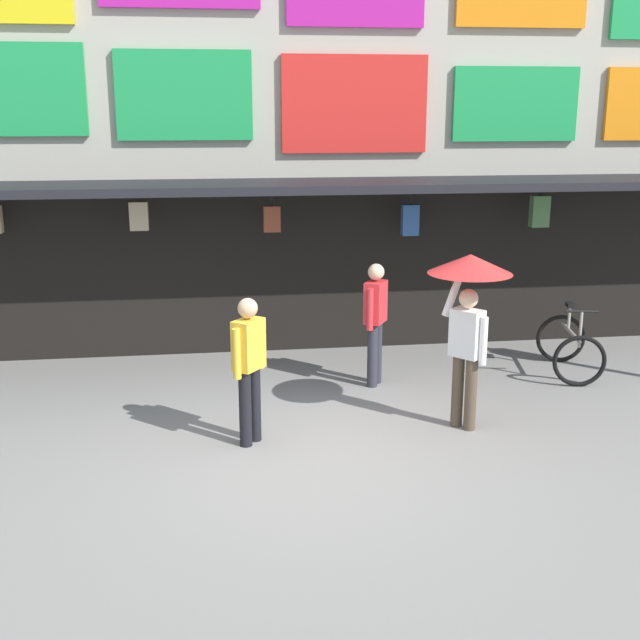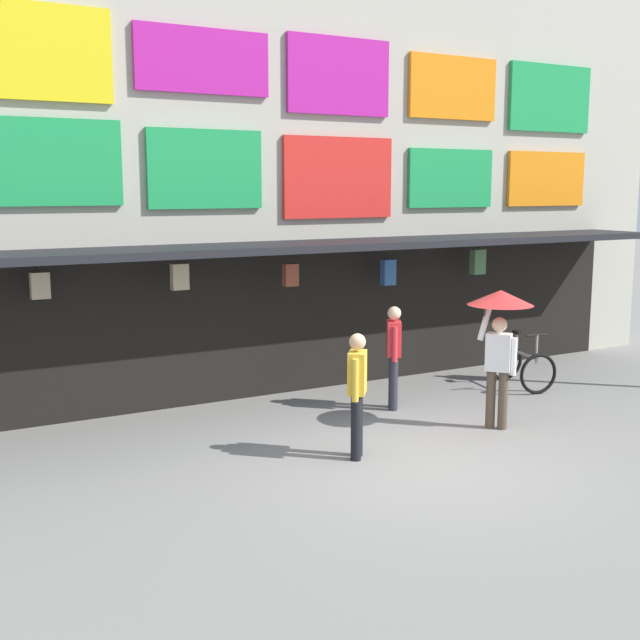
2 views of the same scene
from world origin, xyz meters
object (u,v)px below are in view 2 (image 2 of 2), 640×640
object	(u,v)px
pedestrian_in_black	(357,388)
pedestrian_with_umbrella	(500,320)
bicycle_parked	(521,365)
pedestrian_in_green	(394,351)

from	to	relation	value
pedestrian_in_black	pedestrian_with_umbrella	world-z (taller)	pedestrian_with_umbrella
bicycle_parked	pedestrian_in_green	xyz separation A→B (m)	(-2.83, -0.08, 0.55)
pedestrian_in_black	pedestrian_with_umbrella	size ratio (longest dim) A/B	0.81
bicycle_parked	pedestrian_with_umbrella	xyz separation A→B (m)	(-2.10, -1.72, 1.25)
bicycle_parked	pedestrian_in_black	world-z (taller)	pedestrian_in_black
pedestrian_in_green	pedestrian_in_black	xyz separation A→B (m)	(-1.78, -1.75, 0.00)
pedestrian_in_black	pedestrian_with_umbrella	distance (m)	2.61
pedestrian_in_black	pedestrian_in_green	bearing A→B (deg)	44.55
pedestrian_in_green	pedestrian_with_umbrella	bearing A→B (deg)	-65.99
pedestrian_in_green	pedestrian_with_umbrella	xyz separation A→B (m)	(0.73, -1.64, 0.69)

